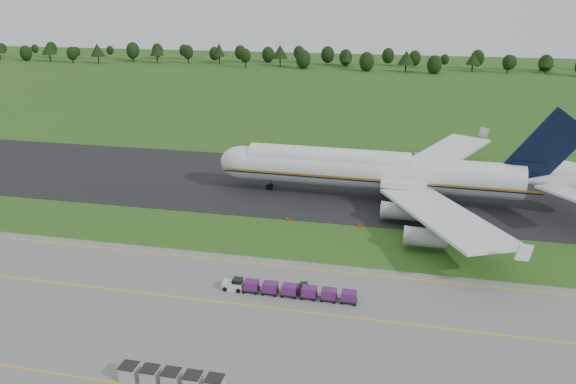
% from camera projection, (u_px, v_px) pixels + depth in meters
% --- Properties ---
extents(ground, '(600.00, 600.00, 0.00)m').
position_uv_depth(ground, '(271.00, 237.00, 94.79)').
color(ground, '#295318').
rests_on(ground, ground).
extents(apron, '(300.00, 52.00, 0.06)m').
position_uv_depth(apron, '(198.00, 358.00, 63.52)').
color(apron, slate).
rests_on(apron, ground).
extents(taxiway, '(300.00, 40.00, 0.08)m').
position_uv_depth(taxiway, '(303.00, 184.00, 120.53)').
color(taxiway, black).
rests_on(taxiway, ground).
extents(apron_markings, '(300.00, 30.20, 0.01)m').
position_uv_depth(apron_markings, '(219.00, 324.00, 69.96)').
color(apron_markings, yellow).
rests_on(apron_markings, apron).
extents(tree_line, '(533.33, 22.13, 11.85)m').
position_uv_depth(tree_line, '(341.00, 57.00, 298.21)').
color(tree_line, black).
rests_on(tree_line, ground).
extents(aircraft, '(71.11, 69.63, 20.06)m').
position_uv_depth(aircraft, '(382.00, 171.00, 110.54)').
color(aircraft, silver).
rests_on(aircraft, ground).
extents(baggage_train, '(18.60, 1.69, 1.62)m').
position_uv_depth(baggage_train, '(287.00, 290.00, 76.18)').
color(baggage_train, silver).
rests_on(baggage_train, apron).
extents(utility_cart, '(2.44, 1.79, 1.21)m').
position_uv_depth(utility_cart, '(301.00, 290.00, 76.79)').
color(utility_cart, '#2F3323').
rests_on(utility_cart, apron).
extents(uld_row, '(11.40, 1.80, 1.78)m').
position_uv_depth(uld_row, '(171.00, 378.00, 58.69)').
color(uld_row, '#A6A6A6').
rests_on(uld_row, apron).
extents(edge_markers, '(13.45, 0.30, 0.60)m').
position_uv_depth(edge_markers, '(323.00, 223.00, 100.03)').
color(edge_markers, red).
rests_on(edge_markers, ground).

